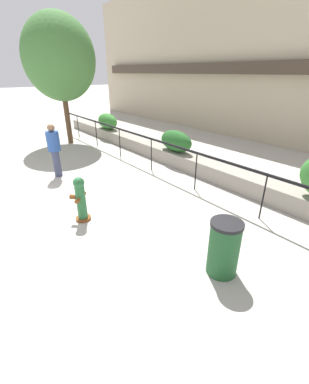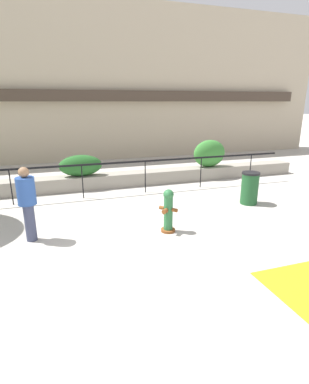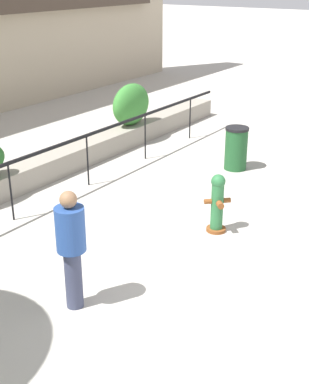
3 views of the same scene
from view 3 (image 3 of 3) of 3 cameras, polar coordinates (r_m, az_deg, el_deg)
name	(u,v)px [view 3 (image 3 of 3)]	position (r m, az deg, el deg)	size (l,w,h in m)	color
ground_plane	(254,305)	(7.78, 10.58, -11.72)	(120.00, 120.00, 0.00)	#B2ADA3
fence_railing_segment	(8,169)	(10.02, -15.33, 2.39)	(15.00, 0.05, 1.15)	black
hedge_bush_2	(131,104)	(14.38, -2.51, 9.32)	(1.38, 0.62, 1.10)	#387F33
fire_hydrant	(217,203)	(9.47, 6.72, -1.15)	(0.50, 0.50, 1.08)	brown
pedestrian	(71,243)	(7.21, -8.88, -5.39)	(0.51, 0.51, 1.73)	#383D56
trash_bin	(236,148)	(12.63, 8.70, 4.64)	(0.55, 0.55, 1.01)	#1E5128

